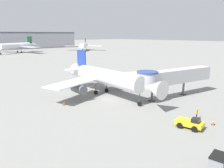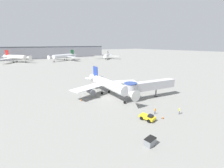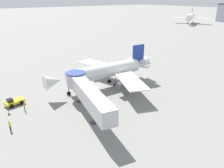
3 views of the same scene
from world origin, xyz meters
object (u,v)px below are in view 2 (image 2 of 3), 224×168
at_px(main_airplane, 108,84).
at_px(background_jet_green_tail, 64,56).
at_px(service_container_gray, 150,142).
at_px(background_jet_red_tail, 16,57).
at_px(traffic_cone_port_wing, 81,100).
at_px(ground_crew_wing_walker, 155,111).
at_px(background_jet_navy_tail, 107,56).
at_px(jet_bridge, 147,86).
at_px(ground_crew_marshaller, 180,110).
at_px(pushback_tug_yellow, 148,117).
at_px(traffic_cone_apron_front, 163,117).

height_order(main_airplane, background_jet_green_tail, background_jet_green_tail).
distance_m(service_container_gray, background_jet_red_tail, 162.98).
bearing_deg(traffic_cone_port_wing, background_jet_red_tail, 93.46).
bearing_deg(ground_crew_wing_walker, main_airplane, 89.73).
height_order(main_airplane, background_jet_red_tail, background_jet_red_tail).
bearing_deg(background_jet_navy_tail, jet_bridge, -74.92).
relative_size(jet_bridge, background_jet_green_tail, 0.54).
height_order(main_airplane, traffic_cone_port_wing, main_airplane).
height_order(main_airplane, background_jet_navy_tail, background_jet_navy_tail).
height_order(ground_crew_marshaller, background_jet_navy_tail, background_jet_navy_tail).
distance_m(main_airplane, background_jet_red_tail, 136.27).
relative_size(pushback_tug_yellow, background_jet_red_tail, 0.13).
bearing_deg(jet_bridge, background_jet_navy_tail, 72.91).
xyz_separation_m(service_container_gray, background_jet_navy_tail, (83.83, 139.46, 3.50)).
bearing_deg(ground_crew_marshaller, background_jet_navy_tail, 33.57).
bearing_deg(background_jet_green_tail, background_jet_navy_tail, 50.86).
relative_size(jet_bridge, service_container_gray, 8.20).
bearing_deg(ground_crew_wing_walker, background_jet_green_tail, 76.23).
relative_size(traffic_cone_apron_front, ground_crew_marshaller, 0.43).
xyz_separation_m(main_airplane, service_container_gray, (-9.51, -27.68, -3.21)).
bearing_deg(traffic_cone_port_wing, service_container_gray, -88.25).
relative_size(main_airplane, ground_crew_marshaller, 15.08).
bearing_deg(background_jet_red_tail, background_jet_navy_tail, -49.96).
bearing_deg(service_container_gray, background_jet_navy_tail, 58.99).
bearing_deg(background_jet_red_tail, background_jet_green_tail, -49.03).
bearing_deg(pushback_tug_yellow, background_jet_red_tail, 85.64).
distance_m(pushback_tug_yellow, ground_crew_marshaller, 9.64).
relative_size(main_airplane, jet_bridge, 1.42).
bearing_deg(ground_crew_wing_walker, jet_bridge, 48.60).
relative_size(ground_crew_marshaller, background_jet_green_tail, 0.05).
distance_m(service_container_gray, background_jet_navy_tail, 162.75).
bearing_deg(ground_crew_marshaller, background_jet_red_tail, 69.09).
height_order(pushback_tug_yellow, ground_crew_marshaller, ground_crew_marshaller).
relative_size(ground_crew_wing_walker, background_jet_navy_tail, 0.07).
distance_m(ground_crew_marshaller, ground_crew_wing_walker, 6.42).
bearing_deg(background_jet_navy_tail, ground_crew_wing_walker, -75.62).
distance_m(pushback_tug_yellow, background_jet_green_tail, 148.56).
xyz_separation_m(jet_bridge, service_container_gray, (-18.12, -17.15, -3.73)).
height_order(traffic_cone_apron_front, traffic_cone_port_wing, traffic_cone_port_wing).
bearing_deg(traffic_cone_port_wing, pushback_tug_yellow, -69.99).
xyz_separation_m(pushback_tug_yellow, traffic_cone_apron_front, (3.56, -1.79, -0.37)).
bearing_deg(ground_crew_wing_walker, service_container_gray, -149.26).
height_order(traffic_cone_port_wing, ground_crew_marshaller, ground_crew_marshaller).
xyz_separation_m(traffic_cone_apron_front, background_jet_red_tail, (-19.44, 157.85, 4.85)).
bearing_deg(traffic_cone_apron_front, jet_bridge, 58.05).
height_order(pushback_tug_yellow, background_jet_navy_tail, background_jet_navy_tail).
bearing_deg(traffic_cone_port_wing, background_jet_navy_tail, 52.82).
relative_size(traffic_cone_port_wing, background_jet_green_tail, 0.02).
bearing_deg(background_jet_green_tail, ground_crew_wing_walker, -33.79).
xyz_separation_m(jet_bridge, traffic_cone_apron_front, (-7.69, -12.32, -4.04)).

